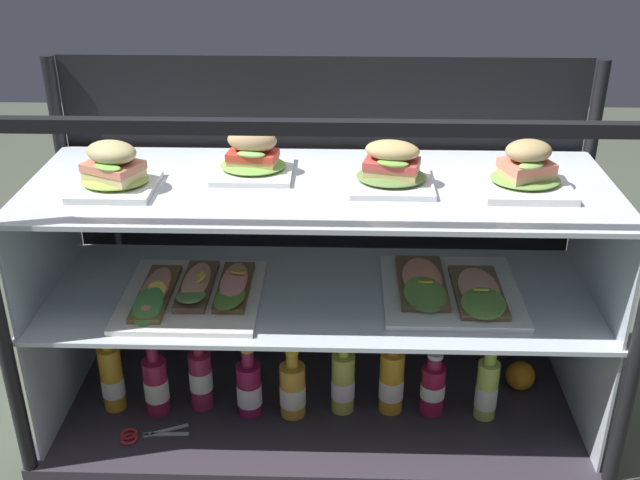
% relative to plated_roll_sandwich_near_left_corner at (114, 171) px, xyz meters
% --- Properties ---
extents(ground_plane, '(6.00, 6.00, 0.02)m').
position_rel_plated_roll_sandwich_near_left_corner_xyz_m(ground_plane, '(0.47, 0.05, -0.74)').
color(ground_plane, '#434A3C').
rests_on(ground_plane, ground).
extents(case_base_deck, '(1.44, 0.55, 0.04)m').
position_rel_plated_roll_sandwich_near_left_corner_xyz_m(case_base_deck, '(0.47, 0.05, -0.71)').
color(case_base_deck, '#37313A').
rests_on(case_base_deck, ground).
extents(case_frame, '(1.44, 0.55, 0.93)m').
position_rel_plated_roll_sandwich_near_left_corner_xyz_m(case_frame, '(0.47, 0.20, -0.22)').
color(case_frame, black).
rests_on(case_frame, ground).
extents(riser_lower_tier, '(1.37, 0.48, 0.35)m').
position_rel_plated_roll_sandwich_near_left_corner_xyz_m(riser_lower_tier, '(0.47, 0.05, -0.52)').
color(riser_lower_tier, silver).
rests_on(riser_lower_tier, case_base_deck).
extents(shelf_lower_glass, '(1.39, 0.50, 0.01)m').
position_rel_plated_roll_sandwich_near_left_corner_xyz_m(shelf_lower_glass, '(0.47, 0.05, -0.34)').
color(shelf_lower_glass, silver).
rests_on(shelf_lower_glass, riser_lower_tier).
extents(riser_upper_tier, '(1.37, 0.48, 0.28)m').
position_rel_plated_roll_sandwich_near_left_corner_xyz_m(riser_upper_tier, '(0.47, 0.05, -0.20)').
color(riser_upper_tier, silver).
rests_on(riser_upper_tier, shelf_lower_glass).
extents(shelf_upper_glass, '(1.39, 0.50, 0.01)m').
position_rel_plated_roll_sandwich_near_left_corner_xyz_m(shelf_upper_glass, '(0.47, 0.05, -0.05)').
color(shelf_upper_glass, silver).
rests_on(shelf_upper_glass, riser_upper_tier).
extents(plated_roll_sandwich_near_left_corner, '(0.19, 0.19, 0.12)m').
position_rel_plated_roll_sandwich_near_left_corner_xyz_m(plated_roll_sandwich_near_left_corner, '(0.00, 0.00, 0.00)').
color(plated_roll_sandwich_near_left_corner, white).
rests_on(plated_roll_sandwich_near_left_corner, shelf_upper_glass).
extents(plated_roll_sandwich_left_of_center, '(0.19, 0.19, 0.11)m').
position_rel_plated_roll_sandwich_near_left_corner_xyz_m(plated_roll_sandwich_left_of_center, '(0.31, 0.11, -0.00)').
color(plated_roll_sandwich_left_of_center, white).
rests_on(plated_roll_sandwich_left_of_center, shelf_upper_glass).
extents(plated_roll_sandwich_right_of_center, '(0.19, 0.19, 0.11)m').
position_rel_plated_roll_sandwich_near_left_corner_xyz_m(plated_roll_sandwich_right_of_center, '(0.64, 0.04, -0.01)').
color(plated_roll_sandwich_right_of_center, white).
rests_on(plated_roll_sandwich_right_of_center, shelf_upper_glass).
extents(plated_roll_sandwich_near_right_corner, '(0.20, 0.20, 0.12)m').
position_rel_plated_roll_sandwich_near_left_corner_xyz_m(plated_roll_sandwich_near_right_corner, '(0.95, 0.03, -0.00)').
color(plated_roll_sandwich_near_right_corner, white).
rests_on(plated_roll_sandwich_near_right_corner, shelf_upper_glass).
extents(open_sandwich_tray_left_of_center, '(0.34, 0.35, 0.06)m').
position_rel_plated_roll_sandwich_near_left_corner_xyz_m(open_sandwich_tray_left_of_center, '(0.16, 0.00, -0.32)').
color(open_sandwich_tray_left_of_center, white).
rests_on(open_sandwich_tray_left_of_center, shelf_lower_glass).
extents(open_sandwich_tray_far_left, '(0.34, 0.35, 0.05)m').
position_rel_plated_roll_sandwich_near_left_corner_xyz_m(open_sandwich_tray_far_left, '(0.80, 0.03, -0.32)').
color(open_sandwich_tray_far_left, white).
rests_on(open_sandwich_tray_far_left, shelf_lower_glass).
extents(juice_bottle_front_left_end, '(0.06, 0.06, 0.25)m').
position_rel_plated_roll_sandwich_near_left_corner_xyz_m(juice_bottle_front_left_end, '(-0.08, 0.02, -0.60)').
color(juice_bottle_front_left_end, gold).
rests_on(juice_bottle_front_left_end, case_base_deck).
extents(juice_bottle_back_center, '(0.06, 0.06, 0.22)m').
position_rel_plated_roll_sandwich_near_left_corner_xyz_m(juice_bottle_back_center, '(0.04, 0.01, -0.61)').
color(juice_bottle_back_center, '#9B1E3E').
rests_on(juice_bottle_back_center, case_base_deck).
extents(juice_bottle_back_right, '(0.06, 0.06, 0.23)m').
position_rel_plated_roll_sandwich_near_left_corner_xyz_m(juice_bottle_back_right, '(0.15, 0.04, -0.60)').
color(juice_bottle_back_right, '#9D2548').
rests_on(juice_bottle_back_right, case_base_deck).
extents(juice_bottle_back_left, '(0.07, 0.07, 0.22)m').
position_rel_plated_roll_sandwich_near_left_corner_xyz_m(juice_bottle_back_left, '(0.28, 0.01, -0.62)').
color(juice_bottle_back_left, maroon).
rests_on(juice_bottle_back_left, case_base_deck).
extents(juice_bottle_front_fourth, '(0.07, 0.07, 0.21)m').
position_rel_plated_roll_sandwich_near_left_corner_xyz_m(juice_bottle_front_fourth, '(0.40, 0.01, -0.62)').
color(juice_bottle_front_fourth, gold).
rests_on(juice_bottle_front_fourth, case_base_deck).
extents(juice_bottle_front_right_end, '(0.06, 0.06, 0.22)m').
position_rel_plated_roll_sandwich_near_left_corner_xyz_m(juice_bottle_front_right_end, '(0.53, 0.03, -0.61)').
color(juice_bottle_front_right_end, '#BFC94B').
rests_on(juice_bottle_front_right_end, case_base_deck).
extents(juice_bottle_front_second, '(0.07, 0.07, 0.24)m').
position_rel_plated_roll_sandwich_near_left_corner_xyz_m(juice_bottle_front_second, '(0.66, 0.04, -0.60)').
color(juice_bottle_front_second, gold).
rests_on(juice_bottle_front_second, case_base_deck).
extents(juice_bottle_tucked_behind, '(0.07, 0.07, 0.19)m').
position_rel_plated_roll_sandwich_near_left_corner_xyz_m(juice_bottle_tucked_behind, '(0.77, 0.03, -0.62)').
color(juice_bottle_tucked_behind, '#A0193A').
rests_on(juice_bottle_tucked_behind, case_base_deck).
extents(juice_bottle_front_middle, '(0.06, 0.06, 0.23)m').
position_rel_plated_roll_sandwich_near_left_corner_xyz_m(juice_bottle_front_middle, '(0.91, 0.02, -0.61)').
color(juice_bottle_front_middle, '#BBD855').
rests_on(juice_bottle_front_middle, case_base_deck).
extents(orange_fruit_beside_bottles, '(0.08, 0.08, 0.08)m').
position_rel_plated_roll_sandwich_near_left_corner_xyz_m(orange_fruit_beside_bottles, '(1.03, 0.14, -0.65)').
color(orange_fruit_beside_bottles, orange).
rests_on(orange_fruit_beside_bottles, case_base_deck).
extents(kitchen_scissors, '(0.18, 0.09, 0.01)m').
position_rel_plated_roll_sandwich_near_left_corner_xyz_m(kitchen_scissors, '(0.01, -0.10, -0.69)').
color(kitchen_scissors, silver).
rests_on(kitchen_scissors, case_base_deck).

